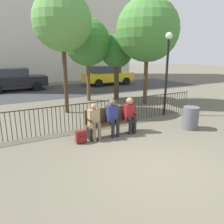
# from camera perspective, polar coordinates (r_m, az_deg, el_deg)

# --- Properties ---
(ground_plane) EXTENTS (80.00, 80.00, 0.00)m
(ground_plane) POSITION_cam_1_polar(r_m,az_deg,el_deg) (5.54, 12.11, -13.81)
(ground_plane) COLOR #605B4C
(park_bench) EXTENTS (1.74, 0.45, 0.92)m
(park_bench) POSITION_cam_1_polar(r_m,az_deg,el_deg) (7.23, -0.30, -2.20)
(park_bench) COLOR #4C331E
(park_bench) RESTS_ON ground
(seated_person_0) EXTENTS (0.34, 0.39, 1.16)m
(seated_person_0) POSITION_cam_1_polar(r_m,az_deg,el_deg) (6.80, -4.63, -2.05)
(seated_person_0) COLOR brown
(seated_person_0) RESTS_ON ground
(seated_person_1) EXTENTS (0.34, 0.39, 1.23)m
(seated_person_1) POSITION_cam_1_polar(r_m,az_deg,el_deg) (7.07, 0.22, -1.01)
(seated_person_1) COLOR black
(seated_person_1) RESTS_ON ground
(seated_person_2) EXTENTS (0.34, 0.39, 1.22)m
(seated_person_2) POSITION_cam_1_polar(r_m,az_deg,el_deg) (7.39, 4.70, -0.22)
(seated_person_2) COLOR black
(seated_person_2) RESTS_ON ground
(backpack) EXTENTS (0.32, 0.20, 0.39)m
(backpack) POSITION_cam_1_polar(r_m,az_deg,el_deg) (6.72, -8.05, -6.47)
(backpack) COLOR maroon
(backpack) RESTS_ON ground
(fence_railing) EXTENTS (9.01, 0.03, 0.95)m
(fence_railing) POSITION_cam_1_polar(r_m,az_deg,el_deg) (8.05, -3.69, 0.08)
(fence_railing) COLOR #2D2823
(fence_railing) RESTS_ON ground
(tree_0) EXTENTS (2.51, 2.51, 4.46)m
(tree_0) POSITION_cam_1_polar(r_m,az_deg,el_deg) (12.41, -6.49, 17.59)
(tree_0) COLOR brown
(tree_0) RESTS_ON ground
(tree_1) EXTENTS (1.84, 1.84, 3.67)m
(tree_1) POSITION_cam_1_polar(r_m,az_deg,el_deg) (12.79, 1.20, 15.40)
(tree_1) COLOR #422D1E
(tree_1) RESTS_ON ground
(tree_2) EXTENTS (2.49, 2.49, 5.18)m
(tree_2) POSITION_cam_1_polar(r_m,az_deg,el_deg) (10.02, -12.87, 22.08)
(tree_2) COLOR #422D1E
(tree_2) RESTS_ON ground
(tree_3) EXTENTS (3.16, 3.16, 5.34)m
(tree_3) POSITION_cam_1_polar(r_m,az_deg,el_deg) (11.78, 9.27, 20.36)
(tree_3) COLOR #4C3823
(tree_3) RESTS_ON ground
(lamp_post) EXTENTS (0.28, 0.28, 3.46)m
(lamp_post) POSITION_cam_1_polar(r_m,az_deg,el_deg) (9.56, 14.27, 12.65)
(lamp_post) COLOR black
(lamp_post) RESTS_ON ground
(street_surface) EXTENTS (24.00, 6.00, 0.01)m
(street_surface) POSITION_cam_1_polar(r_m,az_deg,el_deg) (16.18, -16.40, 5.14)
(street_surface) COLOR #333335
(street_surface) RESTS_ON ground
(parked_car_0) EXTENTS (4.20, 1.94, 1.62)m
(parked_car_0) POSITION_cam_1_polar(r_m,az_deg,el_deg) (17.32, -24.14, 7.87)
(parked_car_0) COLOR black
(parked_car_0) RESTS_ON ground
(parked_car_1) EXTENTS (4.20, 1.94, 1.62)m
(parked_car_1) POSITION_cam_1_polar(r_m,az_deg,el_deg) (18.88, -1.27, 9.67)
(parked_car_1) COLOR yellow
(parked_car_1) RESTS_ON ground
(trash_bin) EXTENTS (0.55, 0.55, 0.81)m
(trash_bin) POSITION_cam_1_polar(r_m,az_deg,el_deg) (8.30, 19.81, -1.47)
(trash_bin) COLOR #56565B
(trash_bin) RESTS_ON ground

